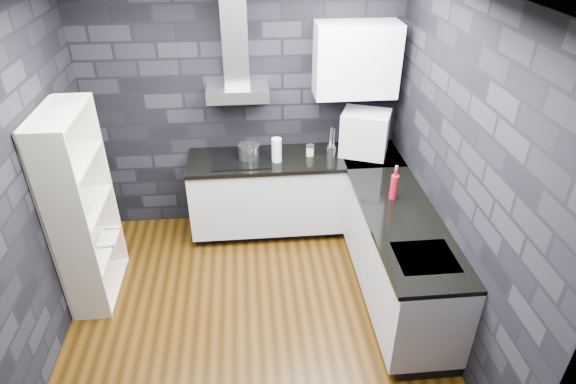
{
  "coord_description": "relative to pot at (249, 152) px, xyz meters",
  "views": [
    {
      "loc": [
        0.02,
        -3.09,
        3.19
      ],
      "look_at": [
        0.35,
        0.45,
        1.0
      ],
      "focal_mm": 30.0,
      "sensor_mm": 36.0,
      "label": 1
    }
  ],
  "objects": [
    {
      "name": "ground",
      "position": [
        -0.03,
        -1.31,
        -0.97
      ],
      "size": [
        3.2,
        3.2,
        0.0
      ],
      "primitive_type": "plane",
      "color": "#3F2509"
    },
    {
      "name": "wall_back",
      "position": [
        -0.03,
        0.32,
        0.38
      ],
      "size": [
        3.2,
        0.05,
        2.7
      ],
      "primitive_type": "cube",
      "color": "black",
      "rests_on": "ground"
    },
    {
      "name": "wall_front",
      "position": [
        -0.03,
        -2.93,
        0.38
      ],
      "size": [
        3.2,
        0.05,
        2.7
      ],
      "primitive_type": "cube",
      "color": "black",
      "rests_on": "ground"
    },
    {
      "name": "wall_left",
      "position": [
        -1.65,
        -1.31,
        0.38
      ],
      "size": [
        0.05,
        3.2,
        2.7
      ],
      "primitive_type": "cube",
      "color": "black",
      "rests_on": "ground"
    },
    {
      "name": "wall_right",
      "position": [
        1.6,
        -1.31,
        0.38
      ],
      "size": [
        0.05,
        3.2,
        2.7
      ],
      "primitive_type": "cube",
      "color": "black",
      "rests_on": "ground"
    },
    {
      "name": "toekick_back",
      "position": [
        0.47,
        0.03,
        -0.92
      ],
      "size": [
        2.18,
        0.5,
        0.1
      ],
      "primitive_type": "cube",
      "color": "black",
      "rests_on": "ground"
    },
    {
      "name": "toekick_right",
      "position": [
        1.31,
        -1.21,
        -0.92
      ],
      "size": [
        0.5,
        1.78,
        0.1
      ],
      "primitive_type": "cube",
      "color": "black",
      "rests_on": "ground"
    },
    {
      "name": "counter_back_cab",
      "position": [
        0.47,
        -0.01,
        -0.49
      ],
      "size": [
        2.2,
        0.6,
        0.76
      ],
      "primitive_type": "cube",
      "color": "silver",
      "rests_on": "ground"
    },
    {
      "name": "counter_right_cab",
      "position": [
        1.27,
        -1.21,
        -0.49
      ],
      "size": [
        0.6,
        1.8,
        0.76
      ],
      "primitive_type": "cube",
      "color": "silver",
      "rests_on": "ground"
    },
    {
      "name": "counter_back_top",
      "position": [
        0.47,
        -0.02,
        -0.09
      ],
      "size": [
        2.2,
        0.62,
        0.04
      ],
      "primitive_type": "cube",
      "color": "black",
      "rests_on": "counter_back_cab"
    },
    {
      "name": "counter_right_top",
      "position": [
        1.26,
        -1.21,
        -0.09
      ],
      "size": [
        0.62,
        1.8,
        0.04
      ],
      "primitive_type": "cube",
      "color": "black",
      "rests_on": "counter_right_cab"
    },
    {
      "name": "counter_corner_top",
      "position": [
        1.27,
        -0.01,
        -0.09
      ],
      "size": [
        0.62,
        0.62,
        0.04
      ],
      "primitive_type": "cube",
      "color": "black",
      "rests_on": "counter_right_cab"
    },
    {
      "name": "hood_body",
      "position": [
        -0.08,
        0.12,
        0.59
      ],
      "size": [
        0.6,
        0.34,
        0.12
      ],
      "primitive_type": "cube",
      "color": "#ABACB0",
      "rests_on": "wall_back"
    },
    {
      "name": "hood_chimney",
      "position": [
        -0.08,
        0.19,
        1.1
      ],
      "size": [
        0.24,
        0.2,
        0.9
      ],
      "primitive_type": "cube",
      "color": "#ABACB0",
      "rests_on": "hood_body"
    },
    {
      "name": "upper_cabinet",
      "position": [
        1.07,
        0.12,
        0.88
      ],
      "size": [
        0.8,
        0.35,
        0.7
      ],
      "primitive_type": "cube",
      "color": "white",
      "rests_on": "wall_back"
    },
    {
      "name": "cooktop",
      "position": [
        -0.08,
        -0.01,
        -0.07
      ],
      "size": [
        0.58,
        0.5,
        0.01
      ],
      "primitive_type": "cube",
      "color": "black",
      "rests_on": "counter_back_top"
    },
    {
      "name": "sink_rim",
      "position": [
        1.27,
        -1.71,
        -0.08
      ],
      "size": [
        0.44,
        0.4,
        0.01
      ],
      "primitive_type": "cube",
      "color": "#ABACB0",
      "rests_on": "counter_right_top"
    },
    {
      "name": "pot",
      "position": [
        0.0,
        0.0,
        0.0
      ],
      "size": [
        0.28,
        0.28,
        0.13
      ],
      "primitive_type": "cylinder",
      "rotation": [
        0.0,
        0.0,
        0.4
      ],
      "color": "silver",
      "rests_on": "cooktop"
    },
    {
      "name": "glass_vase",
      "position": [
        0.28,
        -0.09,
        0.05
      ],
      "size": [
        0.11,
        0.11,
        0.25
      ],
      "primitive_type": "cylinder",
      "rotation": [
        0.0,
        0.0,
        0.14
      ],
      "color": "silver",
      "rests_on": "counter_back_top"
    },
    {
      "name": "storage_jar",
      "position": [
        0.63,
        0.01,
        -0.03
      ],
      "size": [
        0.09,
        0.09,
        0.1
      ],
      "primitive_type": "cylinder",
      "rotation": [
        0.0,
        0.0,
        0.15
      ],
      "color": "#CABC8D",
      "rests_on": "counter_back_top"
    },
    {
      "name": "utensil_crock",
      "position": [
        0.84,
        -0.04,
        -0.02
      ],
      "size": [
        0.11,
        0.11,
        0.12
      ],
      "primitive_type": "cylinder",
      "rotation": [
        0.0,
        0.0,
        0.3
      ],
      "color": "silver",
      "rests_on": "counter_back_top"
    },
    {
      "name": "appliance_garage",
      "position": [
        1.19,
        0.0,
        0.15
      ],
      "size": [
        0.56,
        0.51,
        0.46
      ],
      "primitive_type": "cube",
      "rotation": [
        0.0,
        0.0,
        -0.38
      ],
      "color": "silver",
      "rests_on": "counter_back_top"
    },
    {
      "name": "red_bottle",
      "position": [
        1.25,
        -0.88,
        0.04
      ],
      "size": [
        0.09,
        0.09,
        0.23
      ],
      "primitive_type": "cylinder",
      "rotation": [
        0.0,
        0.0,
        0.38
      ],
      "color": "maroon",
      "rests_on": "counter_right_top"
    },
    {
      "name": "bookshelf",
      "position": [
        -1.45,
        -0.82,
        -0.07
      ],
      "size": [
        0.41,
        0.83,
        1.8
      ],
      "primitive_type": "cube",
      "rotation": [
        0.0,
        0.0,
        0.09
      ],
      "color": "beige",
      "rests_on": "ground"
    },
    {
      "name": "fruit_bowl",
      "position": [
        -1.45,
        -0.9,
        -0.04
      ],
      "size": [
        0.28,
        0.28,
        0.05
      ],
      "primitive_type": "imported",
      "rotation": [
        0.0,
        0.0,
        -0.42
      ],
      "color": "silver",
      "rests_on": "bookshelf"
    },
    {
      "name": "book_red",
      "position": [
        -1.43,
        -0.63,
        -0.4
      ],
      "size": [
        0.18,
        0.03,
        0.24
      ],
      "primitive_type": "imported",
      "rotation": [
        0.0,
        0.0,
        -0.05
      ],
      "color": "maroon",
      "rests_on": "bookshelf"
    },
    {
      "name": "book_second",
      "position": [
        -1.44,
        -0.68,
        -0.38
      ],
      "size": [
        0.18,
        0.03,
        0.25
      ],
      "primitive_type": "imported",
      "rotation": [
        0.0,
        0.0,
        0.04
      ],
      "color": "#B2B2B2",
      "rests_on": "bookshelf"
    }
  ]
}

